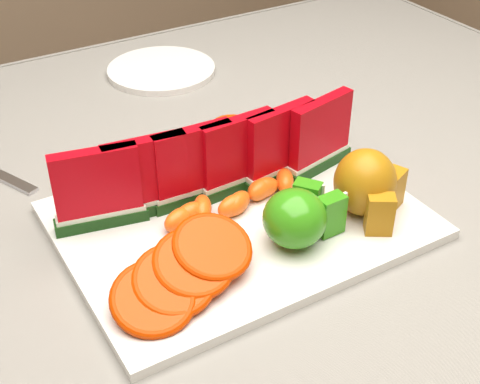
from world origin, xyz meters
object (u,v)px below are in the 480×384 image
apple_cluster (299,216)px  side_plate (161,70)px  pear_cluster (368,184)px  platter (239,220)px

apple_cluster → side_plate: 0.50m
apple_cluster → pear_cluster: bearing=2.2°
platter → pear_cluster: bearing=-27.4°
pear_cluster → side_plate: bearing=93.4°
apple_cluster → side_plate: size_ratio=0.50×
platter → side_plate: (0.10, 0.42, -0.00)m
apple_cluster → platter: bearing=114.7°
side_plate → pear_cluster: bearing=-86.6°
platter → apple_cluster: (0.03, -0.07, 0.04)m
apple_cluster → pear_cluster: (0.10, 0.00, 0.01)m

